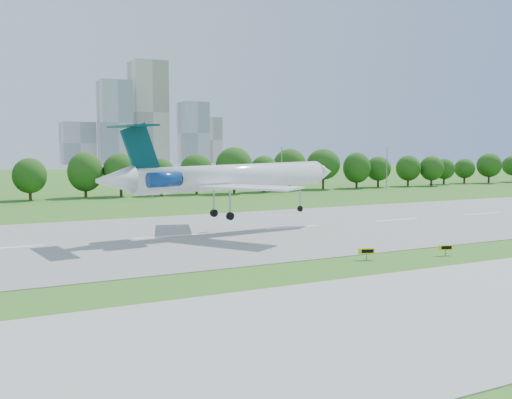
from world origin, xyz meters
name	(u,v)px	position (x,y,z in m)	size (l,w,h in m)	color
ground	(245,273)	(0.00, 0.00, 0.00)	(600.00, 600.00, 0.00)	#31661A
runway	(165,237)	(0.00, 25.00, 0.04)	(400.00, 45.00, 0.08)	gray
taxiway	(360,324)	(0.00, -18.00, 0.04)	(400.00, 23.00, 0.08)	#ADADA8
tree_line	(78,173)	(0.00, 92.00, 6.19)	(288.40, 8.40, 10.40)	#382314
light_poles	(75,174)	(-2.50, 82.00, 6.34)	(175.90, 0.25, 12.19)	gray
skyline	(144,125)	(100.16, 390.61, 30.46)	(127.00, 52.00, 80.00)	#B2B2B7
airliner	(222,176)	(8.35, 24.75, 8.06)	(38.40, 27.81, 13.16)	white
taxi_sign_centre	(367,251)	(14.51, 0.06, 0.93)	(1.76, 0.77, 1.26)	gray
taxi_sign_right	(446,248)	(24.01, -1.87, 0.87)	(1.66, 0.64, 1.18)	gray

